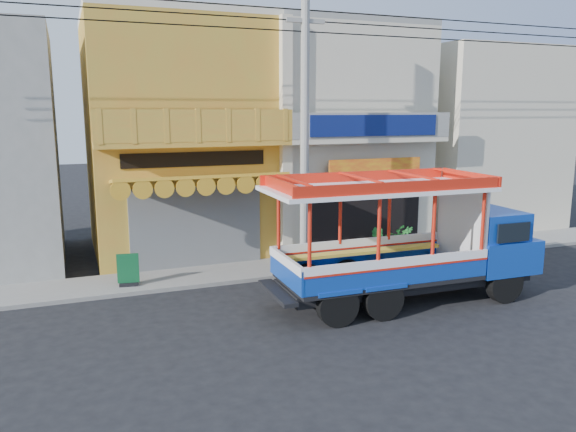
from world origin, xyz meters
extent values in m
plane|color=black|center=(0.00, 0.00, 0.00)|extent=(90.00, 90.00, 0.00)
cube|color=slate|center=(0.00, 4.00, 0.06)|extent=(30.00, 2.00, 0.12)
cube|color=#C8852C|center=(-4.00, 8.00, 4.00)|extent=(6.00, 6.00, 8.00)
cube|color=#595B5E|center=(-4.00, 4.98, 1.40)|extent=(4.20, 0.10, 2.60)
cube|color=orange|center=(-4.00, 4.25, 3.05)|extent=(5.20, 1.50, 0.31)
cube|color=#C8852C|center=(-4.00, 4.65, 4.05)|extent=(6.00, 0.70, 0.18)
cube|color=#C8852C|center=(-4.00, 4.35, 4.60)|extent=(6.00, 0.12, 0.95)
cube|color=black|center=(-4.00, 4.97, 3.55)|extent=(4.50, 0.04, 0.45)
cube|color=beige|center=(-4.00, 8.00, 8.12)|extent=(6.00, 6.00, 0.24)
cube|color=beige|center=(2.00, 8.00, 4.00)|extent=(6.00, 6.00, 8.00)
cube|color=black|center=(2.00, 4.98, 1.50)|extent=(4.60, 0.12, 2.80)
cube|color=yellow|center=(2.30, 4.70, 2.90)|extent=(3.60, 0.05, 1.00)
cube|color=beige|center=(2.00, 4.65, 4.05)|extent=(6.00, 0.70, 0.18)
cube|color=gray|center=(2.00, 4.35, 4.55)|extent=(6.00, 0.12, 0.85)
cube|color=navy|center=(2.00, 4.28, 4.55)|extent=(4.80, 0.06, 0.70)
cube|color=gray|center=(2.00, 8.00, 8.12)|extent=(6.00, 6.00, 0.24)
cube|color=beige|center=(-1.00, 4.85, 4.00)|extent=(0.35, 0.30, 8.00)
cube|color=beige|center=(9.00, 8.00, 3.80)|extent=(6.00, 6.00, 7.60)
cylinder|color=gray|center=(-1.00, 3.30, 4.50)|extent=(0.26, 0.26, 9.00)
cube|color=gray|center=(-1.00, 3.30, 7.60)|extent=(1.20, 0.12, 0.12)
cylinder|color=black|center=(0.00, 3.30, 7.30)|extent=(28.00, 0.04, 0.04)
cylinder|color=black|center=(0.00, 3.30, 7.60)|extent=(28.00, 0.04, 0.04)
cylinder|color=black|center=(0.00, 3.30, 7.90)|extent=(28.00, 0.04, 0.04)
cylinder|color=black|center=(2.90, -1.16, 0.51)|extent=(1.02, 0.31, 1.02)
cylinder|color=black|center=(2.94, 0.78, 0.51)|extent=(1.02, 0.31, 1.02)
cylinder|color=black|center=(-0.77, -1.08, 0.51)|extent=(1.02, 0.31, 1.02)
cylinder|color=black|center=(-0.72, 0.86, 0.51)|extent=(1.02, 0.31, 1.02)
cylinder|color=black|center=(-1.99, -1.05, 0.51)|extent=(1.02, 0.31, 1.02)
cylinder|color=black|center=(-1.95, 0.89, 0.51)|extent=(1.02, 0.31, 1.02)
cube|color=black|center=(0.48, -0.14, 0.61)|extent=(6.88, 1.83, 0.29)
cube|color=#103FB3|center=(3.12, -0.20, 1.17)|extent=(1.88, 2.28, 0.92)
cube|color=#103FB3|center=(2.97, -0.19, 1.99)|extent=(1.47, 2.09, 0.76)
cube|color=black|center=(3.68, -0.21, 1.93)|extent=(0.10, 1.79, 0.56)
cube|color=black|center=(-0.36, -0.12, 0.81)|extent=(5.09, 2.35, 0.12)
cube|color=#103FB3|center=(-0.39, -1.20, 1.17)|extent=(5.04, 0.20, 0.61)
cube|color=white|center=(-0.39, -1.20, 1.45)|extent=(5.04, 0.21, 0.22)
cube|color=#103FB3|center=(-0.34, 0.96, 1.17)|extent=(5.04, 0.20, 0.61)
cube|color=white|center=(-0.34, 0.96, 1.45)|extent=(5.04, 0.21, 0.22)
cylinder|color=red|center=(-2.75, -1.12, 2.29)|extent=(0.09, 0.09, 1.63)
cylinder|color=red|center=(-2.71, 0.99, 2.29)|extent=(0.09, 0.09, 1.63)
cube|color=white|center=(2.18, -0.17, 1.96)|extent=(0.13, 2.06, 2.29)
cube|color=white|center=(-0.47, -0.12, 3.11)|extent=(5.71, 2.62, 0.10)
cube|color=red|center=(-0.47, -0.12, 3.29)|extent=(5.50, 2.52, 0.26)
cube|color=black|center=(-6.30, 3.62, 0.17)|extent=(0.55, 0.36, 0.09)
cube|color=#0D4A25|center=(-6.30, 3.62, 0.63)|extent=(0.61, 0.17, 0.84)
imported|color=#1C6224|center=(2.94, 4.32, 0.57)|extent=(1.03, 1.06, 0.89)
imported|color=#1C6224|center=(2.17, 4.10, 0.59)|extent=(0.65, 0.65, 0.93)
imported|color=#1C6224|center=(3.29, 4.09, 0.57)|extent=(0.52, 0.52, 0.90)
camera|label=1|loc=(-7.69, -12.36, 5.05)|focal=35.00mm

